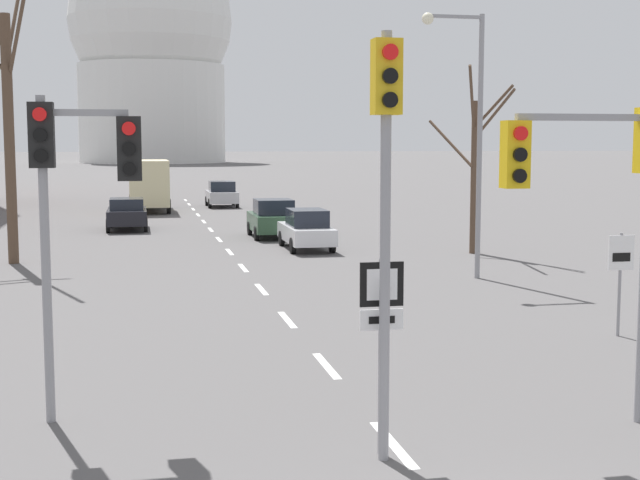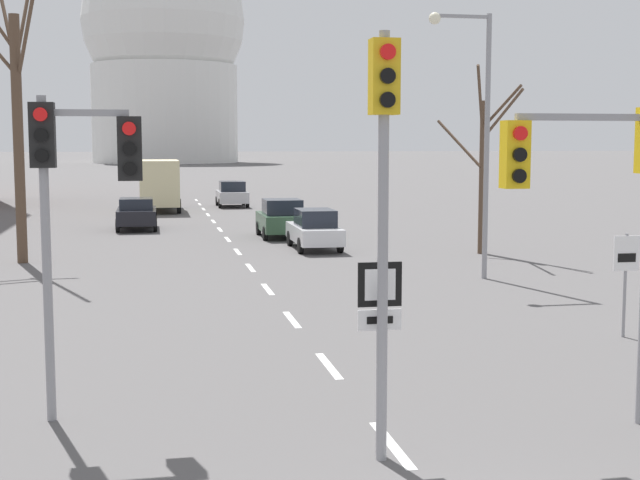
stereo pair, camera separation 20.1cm
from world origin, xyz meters
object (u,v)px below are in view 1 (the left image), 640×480
object	(u,v)px
sedan_far_left	(306,229)
delivery_truck	(149,184)
route_sign_post	(381,321)
street_lamp_right	(469,118)
traffic_signal_centre_tall	(386,167)
sedan_near_right	(273,218)
sedan_mid_centre	(127,214)
sedan_near_left	(222,194)
traffic_signal_near_right	(602,180)
traffic_signal_near_left	(74,177)
speed_limit_sign	(620,267)

from	to	relation	value
sedan_far_left	delivery_truck	size ratio (longest dim) A/B	0.59
route_sign_post	street_lamp_right	size ratio (longest dim) A/B	0.33
traffic_signal_centre_tall	sedan_far_left	distance (m)	23.72
sedan_near_right	sedan_mid_centre	xyz separation A→B (m)	(-6.41, 4.77, -0.05)
sedan_near_right	delivery_truck	world-z (taller)	delivery_truck
street_lamp_right	sedan_near_right	bearing A→B (deg)	107.36
street_lamp_right	traffic_signal_centre_tall	bearing A→B (deg)	-114.75
delivery_truck	route_sign_post	bearing A→B (deg)	-86.80
street_lamp_right	sedan_far_left	world-z (taller)	street_lamp_right
traffic_signal_centre_tall	sedan_near_left	xyz separation A→B (m)	(2.27, 47.30, -3.06)
sedan_near_left	sedan_far_left	bearing A→B (deg)	-87.39
traffic_signal_near_right	sedan_mid_centre	bearing A→B (deg)	102.63
traffic_signal_near_right	sedan_mid_centre	xyz separation A→B (m)	(-7.15, 31.93, -2.88)
street_lamp_right	sedan_mid_centre	world-z (taller)	street_lamp_right
sedan_mid_centre	street_lamp_right	bearing A→B (deg)	-59.56
sedan_near_left	sedan_near_right	bearing A→B (deg)	-88.60
traffic_signal_centre_tall	delivery_truck	bearing A→B (deg)	93.15
traffic_signal_centre_tall	delivery_truck	xyz separation A→B (m)	(-2.45, 44.47, -2.20)
traffic_signal_centre_tall	sedan_near_left	bearing A→B (deg)	87.25
sedan_near_left	route_sign_post	bearing A→B (deg)	-92.74
traffic_signal_centre_tall	sedan_mid_centre	distance (m)	33.07
traffic_signal_near_left	sedan_mid_centre	distance (m)	30.28
delivery_truck	traffic_signal_near_right	bearing A→B (deg)	-82.26
sedan_mid_centre	sedan_far_left	xyz separation A→B (m)	(7.03, -9.44, 0.00)
traffic_signal_centre_tall	sedan_near_left	distance (m)	47.45
route_sign_post	sedan_mid_centre	xyz separation A→B (m)	(-3.68, 32.48, -1.05)
traffic_signal_centre_tall	speed_limit_sign	bearing A→B (deg)	41.72
traffic_signal_near_right	sedan_near_right	xyz separation A→B (m)	(-0.75, 27.16, -2.82)
street_lamp_right	sedan_near_right	distance (m)	14.33
sedan_near_left	sedan_mid_centre	world-z (taller)	sedan_near_left
traffic_signal_near_right	route_sign_post	size ratio (longest dim) A/B	1.80
traffic_signal_near_right	traffic_signal_near_left	world-z (taller)	traffic_signal_near_left
route_sign_post	sedan_near_right	bearing A→B (deg)	84.39
sedan_far_left	street_lamp_right	bearing A→B (deg)	-67.62
speed_limit_sign	street_lamp_right	size ratio (longest dim) A/B	0.28
sedan_mid_centre	delivery_truck	size ratio (longest dim) A/B	0.55
traffic_signal_near_right	sedan_mid_centre	size ratio (longest dim) A/B	1.21
sedan_near_right	traffic_signal_near_right	bearing A→B (deg)	-88.43
street_lamp_right	speed_limit_sign	bearing A→B (deg)	-88.26
route_sign_post	delivery_truck	distance (m)	44.31
speed_limit_sign	sedan_far_left	size ratio (longest dim) A/B	0.53
traffic_signal_near_right	sedan_near_right	size ratio (longest dim) A/B	1.26
traffic_signal_near_right	sedan_far_left	xyz separation A→B (m)	(-0.12, 22.50, -2.87)
traffic_signal_centre_tall	route_sign_post	size ratio (longest dim) A/B	2.10
route_sign_post	sedan_near_left	world-z (taller)	route_sign_post
traffic_signal_centre_tall	speed_limit_sign	world-z (taller)	traffic_signal_centre_tall
sedan_near_left	sedan_near_right	world-z (taller)	sedan_near_right
sedan_mid_centre	sedan_far_left	size ratio (longest dim) A/B	0.94
route_sign_post	delivery_truck	world-z (taller)	delivery_truck
sedan_mid_centre	sedan_far_left	distance (m)	11.77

